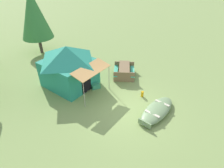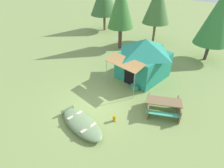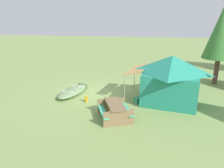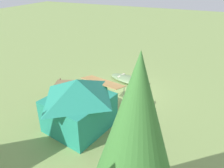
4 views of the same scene
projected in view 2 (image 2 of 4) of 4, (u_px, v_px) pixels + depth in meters
ground_plane at (95, 107)px, 9.84m from camera, size 80.00×80.00×0.00m
beached_rowboat at (82, 123)px, 8.52m from camera, size 2.96×1.70×0.40m
canvas_cabin_tent at (144, 58)px, 11.76m from camera, size 3.38×4.39×2.69m
picnic_table at (163, 105)px, 9.19m from camera, size 2.14×1.97×0.77m
cooler_box at (134, 87)px, 11.11m from camera, size 0.61×0.58×0.31m
fuel_can at (114, 118)px, 8.85m from camera, size 0.22×0.22×0.36m
pine_tree_back_left at (121, 5)px, 14.83m from camera, size 2.28×2.28×5.71m
pine_tree_back_right at (217, 18)px, 12.98m from camera, size 2.56×2.56×5.25m
pine_tree_far_center at (158, 3)px, 16.15m from camera, size 2.54×2.54×5.49m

